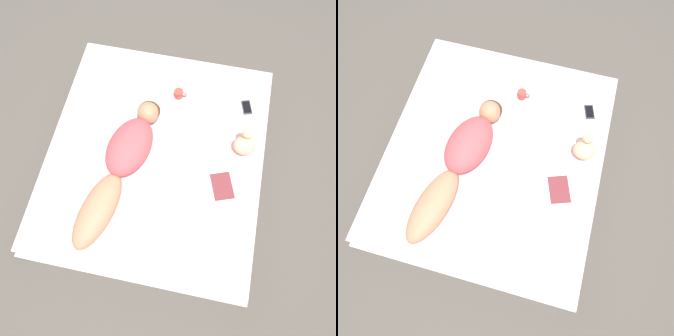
{
  "view_description": "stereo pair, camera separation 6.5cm",
  "coord_description": "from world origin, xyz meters",
  "views": [
    {
      "loc": [
        0.33,
        -1.09,
        3.02
      ],
      "look_at": [
        0.14,
        -0.14,
        0.51
      ],
      "focal_mm": 35.0,
      "sensor_mm": 36.0,
      "label": 1
    },
    {
      "loc": [
        0.39,
        -1.08,
        3.02
      ],
      "look_at": [
        0.14,
        -0.14,
        0.51
      ],
      "focal_mm": 35.0,
      "sensor_mm": 36.0,
      "label": 2
    }
  ],
  "objects": [
    {
      "name": "ground_plane",
      "position": [
        0.0,
        0.0,
        0.0
      ],
      "size": [
        12.0,
        12.0,
        0.0
      ],
      "primitive_type": "plane",
      "color": "#4C4742"
    },
    {
      "name": "bed",
      "position": [
        0.0,
        0.0,
        0.23
      ],
      "size": [
        1.88,
        2.11,
        0.46
      ],
      "color": "beige",
      "rests_on": "ground_plane"
    },
    {
      "name": "person",
      "position": [
        -0.24,
        -0.18,
        0.56
      ],
      "size": [
        0.54,
        1.39,
        0.23
      ],
      "rotation": [
        0.0,
        0.0,
        -0.21
      ],
      "color": "#A37556",
      "rests_on": "bed"
    },
    {
      "name": "open_magazine",
      "position": [
        0.48,
        -0.23,
        0.47
      ],
      "size": [
        0.6,
        0.49,
        0.01
      ],
      "rotation": [
        0.0,
        0.0,
        0.35
      ],
      "color": "silver",
      "rests_on": "bed"
    },
    {
      "name": "coffee_mug",
      "position": [
        0.09,
        0.6,
        0.5
      ],
      "size": [
        0.11,
        0.08,
        0.08
      ],
      "color": "#993D33",
      "rests_on": "bed"
    },
    {
      "name": "cell_phone",
      "position": [
        0.71,
        0.6,
        0.47
      ],
      "size": [
        0.12,
        0.16,
        0.01
      ],
      "rotation": [
        0.0,
        0.0,
        0.3
      ],
      "color": "#333842",
      "rests_on": "bed"
    },
    {
      "name": "plush_toy",
      "position": [
        0.72,
        0.19,
        0.55
      ],
      "size": [
        0.18,
        0.19,
        0.23
      ],
      "color": "#D1B289",
      "rests_on": "bed"
    }
  ]
}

